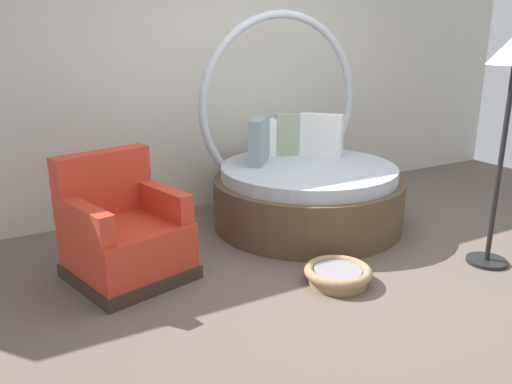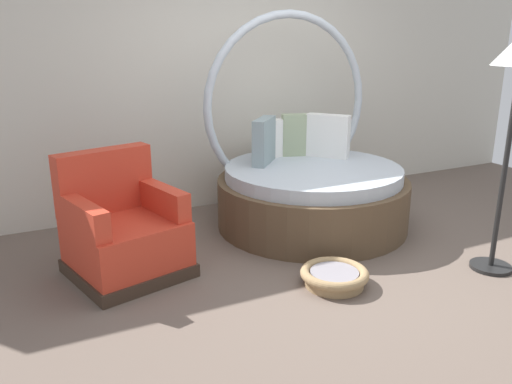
# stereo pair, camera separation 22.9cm
# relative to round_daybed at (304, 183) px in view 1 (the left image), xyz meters

# --- Properties ---
(ground_plane) EXTENTS (8.00, 8.00, 0.02)m
(ground_plane) POSITION_rel_round_daybed_xyz_m (-0.27, -0.99, -0.41)
(ground_plane) COLOR #66564C
(back_wall) EXTENTS (8.00, 0.12, 2.78)m
(back_wall) POSITION_rel_round_daybed_xyz_m (-0.27, 1.01, 0.99)
(back_wall) COLOR beige
(back_wall) RESTS_ON ground_plane
(round_daybed) EXTENTS (1.83, 1.83, 2.02)m
(round_daybed) POSITION_rel_round_daybed_xyz_m (0.00, 0.00, 0.00)
(round_daybed) COLOR brown
(round_daybed) RESTS_ON ground_plane
(red_armchair) EXTENTS (0.97, 0.97, 0.94)m
(red_armchair) POSITION_rel_round_daybed_xyz_m (-1.87, -0.32, -0.07)
(red_armchair) COLOR #38281E
(red_armchair) RESTS_ON ground_plane
(pet_basket) EXTENTS (0.51, 0.51, 0.13)m
(pet_basket) POSITION_rel_round_daybed_xyz_m (-0.52, -1.23, -0.33)
(pet_basket) COLOR #9E7F56
(pet_basket) RESTS_ON ground_plane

